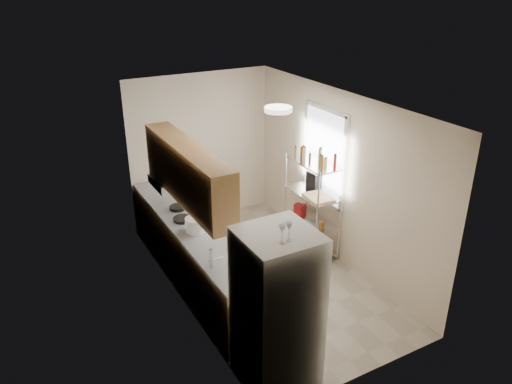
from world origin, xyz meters
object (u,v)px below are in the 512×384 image
espresso_machine (314,179)px  frying_pan_large (182,219)px  rice_cooker (195,225)px  refrigerator (277,310)px  cutting_board (319,197)px

espresso_machine → frying_pan_large: bearing=171.3°
rice_cooker → espresso_machine: 2.13m
rice_cooker → frying_pan_large: (-0.02, 0.39, -0.08)m
rice_cooker → espresso_machine: bearing=7.1°
refrigerator → frying_pan_large: bearing=92.7°
cutting_board → espresso_machine: (0.18, 0.38, 0.12)m
refrigerator → cutting_board: 2.62m
cutting_board → espresso_machine: bearing=64.8°
frying_pan_large → refrigerator: bearing=-109.1°
cutting_board → rice_cooker: bearing=176.5°
refrigerator → espresso_machine: bearing=47.9°
frying_pan_large → espresso_machine: size_ratio=1.01×
frying_pan_large → cutting_board: bearing=-36.4°
refrigerator → frying_pan_large: refrigerator is taller
refrigerator → frying_pan_large: 2.36m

